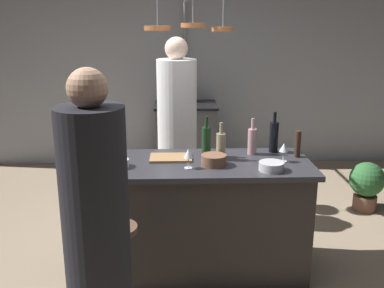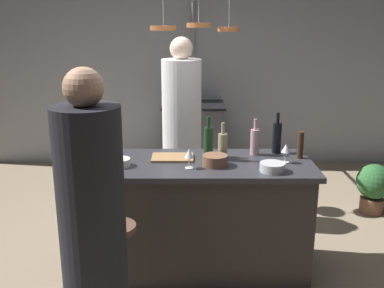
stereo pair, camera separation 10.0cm
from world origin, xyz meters
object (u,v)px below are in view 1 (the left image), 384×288
Objects in this scene: chef at (177,138)px; mixing_bowl_steel at (271,166)px; cutting_board at (171,158)px; mixing_bowl_wooden at (214,160)px; pepper_mill at (298,144)px; wine_bottle_rose at (252,141)px; bar_stool_left at (119,269)px; wine_bottle_dark at (274,137)px; wine_glass_near_left_guest at (284,148)px; stove_range at (186,137)px; potted_plant at (367,183)px; guest_left at (97,238)px; mixing_bowl_ceramic at (118,163)px; wine_bottle_red at (206,141)px; wine_glass_near_right_guest at (188,154)px; wine_bottle_white at (221,146)px.

mixing_bowl_steel is (0.67, -1.21, 0.10)m from chef.
mixing_bowl_wooden is at bearing -27.48° from cutting_board.
wine_bottle_rose is at bearing 165.12° from pepper_mill.
wine_bottle_dark is at bearing 36.56° from bar_stool_left.
stove_range is at bearing 105.53° from wine_glass_near_left_guest.
chef reaches higher than potted_plant.
mixing_bowl_ceramic is at bearing 89.34° from guest_left.
pepper_mill is at bearing 38.50° from guest_left.
wine_bottle_dark is 0.61m from mixing_bowl_wooden.
wine_bottle_rose is at bearing -77.96° from stove_range.
wine_glass_near_left_guest is (-0.14, -0.12, 0.00)m from pepper_mill.
guest_left is 1.77m from pepper_mill.
guest_left is 11.16× the size of mixing_bowl_ceramic.
wine_bottle_red is at bearing -87.24° from stove_range.
potted_plant is at bearing 26.12° from mixing_bowl_ceramic.
wine_glass_near_left_guest is at bearing 3.74° from mixing_bowl_ceramic.
mixing_bowl_steel is (-0.11, -0.46, -0.10)m from wine_bottle_dark.
wine_bottle_red is 0.59m from wine_glass_near_left_guest.
cutting_board is 1.00× the size of wine_bottle_red.
mixing_bowl_ceramic is at bearing -176.26° from wine_glass_near_left_guest.
wine_bottle_rose is 1.07m from mixing_bowl_ceramic.
wine_glass_near_left_guest is 0.73m from wine_glass_near_right_guest.
bar_stool_left is at bearing -99.28° from stove_range.
wine_glass_near_right_guest reaches higher than mixing_bowl_ceramic.
potted_plant is at bearing 2.50° from chef.
pepper_mill is 1.12× the size of mixing_bowl_wooden.
cutting_board is 1.71× the size of mixing_bowl_wooden.
guest_left is 11.76× the size of wine_glass_near_left_guest.
chef is 1.10m from wine_bottle_dark.
cutting_board is at bearing 119.32° from wine_glass_near_right_guest.
wine_bottle_dark reaches higher than bar_stool_left.
stove_range is 2.38m from wine_bottle_dark.
pepper_mill reaches higher than stove_range.
cutting_board reaches higher than potted_plant.
wine_glass_near_left_guest is at bearing 10.30° from wine_glass_near_right_guest.
chef is 0.90m from wine_bottle_red.
chef reaches higher than wine_bottle_dark.
wine_bottle_rose is 1.88× the size of mixing_bowl_ceramic.
guest_left is 5.90× the size of wine_bottle_white.
stove_range is 0.52× the size of guest_left.
wine_bottle_red is at bearing -171.85° from wine_bottle_rose.
wine_bottle_rose is 1.00× the size of wine_bottle_white.
wine_bottle_white reaches higher than wine_glass_near_right_guest.
chef reaches higher than wine_bottle_red.
mixing_bowl_ceramic is (-0.38, -0.18, 0.02)m from cutting_board.
wine_bottle_rose is (0.48, -2.26, 0.56)m from stove_range.
wine_bottle_dark reaches higher than mixing_bowl_wooden.
wine_glass_near_right_guest is at bearing -169.70° from wine_glass_near_left_guest.
pepper_mill is (0.94, -0.89, 0.18)m from chef.
wine_bottle_rose reaches higher than mixing_bowl_wooden.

